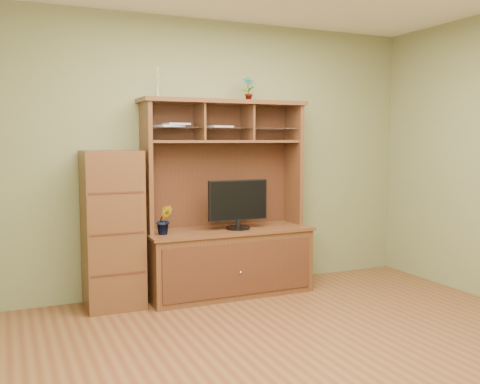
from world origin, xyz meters
TOP-DOWN VIEW (x-y plane):
  - room at (0.00, 0.00)m, footprint 4.54×4.04m
  - media_hutch at (0.06, 1.73)m, footprint 1.66×0.61m
  - monitor at (0.14, 1.65)m, footprint 0.60×0.23m
  - orchid_plant at (-0.60, 1.65)m, footprint 0.17×0.15m
  - top_plant at (0.32, 1.80)m, footprint 0.14×0.11m
  - reed_diffuser at (-0.60, 1.81)m, footprint 0.06×0.06m
  - magazines at (-0.31, 1.81)m, footprint 0.77×0.24m
  - side_cabinet at (-1.05, 1.75)m, footprint 0.51×0.46m

SIDE VIEW (x-z plane):
  - media_hutch at x=0.06m, z-range -0.43..1.47m
  - side_cabinet at x=-1.05m, z-range 0.00..1.42m
  - orchid_plant at x=-0.60m, z-range 0.65..0.92m
  - monitor at x=0.14m, z-range 0.66..1.14m
  - room at x=0.00m, z-range -0.02..2.72m
  - magazines at x=-0.31m, z-range 1.63..1.67m
  - reed_diffuser at x=-0.60m, z-range 1.87..2.16m
  - top_plant at x=0.32m, z-range 1.90..2.14m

